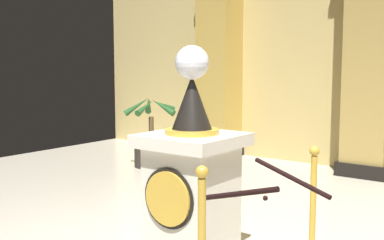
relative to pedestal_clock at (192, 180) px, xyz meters
name	(u,v)px	position (x,y,z in m)	size (l,w,h in m)	color
back_wall	(379,38)	(0.14, 4.43, 1.32)	(11.02, 0.16, 4.01)	tan
pedestal_clock	(192,180)	(0.00, 0.00, 0.00)	(0.73, 0.73, 1.76)	silver
stanchion_far	(312,227)	(0.84, 0.46, -0.34)	(0.24, 0.24, 0.99)	gold
velvet_rope	(266,186)	(0.76, -0.17, 0.10)	(0.73, 0.75, 0.22)	black
column_left	(220,47)	(-2.47, 4.10, 1.23)	(0.75, 0.75, 3.85)	black
column_centre_rear	(372,43)	(0.14, 4.10, 1.23)	(0.75, 0.75, 3.85)	black
potted_palm_left	(151,146)	(-2.78, 2.62, -0.36)	(0.81, 0.87, 1.15)	#2D2823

